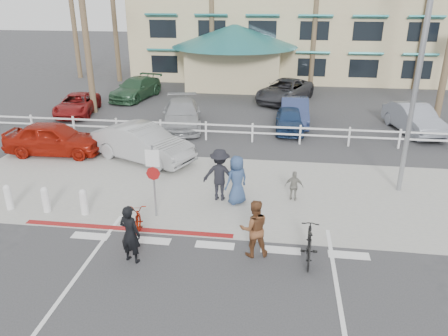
# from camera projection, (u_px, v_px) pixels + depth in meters

# --- Properties ---
(ground) EXTENTS (140.00, 140.00, 0.00)m
(ground) POSITION_uv_depth(u_px,v_px,m) (212.00, 257.00, 12.81)
(ground) COLOR #333335
(bike_path) EXTENTS (12.00, 16.00, 0.01)m
(bike_path) POSITION_uv_depth(u_px,v_px,m) (199.00, 301.00, 10.97)
(bike_path) COLOR #333335
(bike_path) RESTS_ON ground
(sidewalk_plaza) EXTENTS (22.00, 7.00, 0.01)m
(sidewalk_plaza) POSITION_uv_depth(u_px,v_px,m) (230.00, 191.00, 16.93)
(sidewalk_plaza) COLOR gray
(sidewalk_plaza) RESTS_ON ground
(cross_street) EXTENTS (40.00, 5.00, 0.01)m
(cross_street) POSITION_uv_depth(u_px,v_px,m) (241.00, 155.00, 20.60)
(cross_street) COLOR #333335
(cross_street) RESTS_ON ground
(parking_lot) EXTENTS (50.00, 16.00, 0.01)m
(parking_lot) POSITION_uv_depth(u_px,v_px,m) (255.00, 106.00, 29.30)
(parking_lot) COLOR #333335
(parking_lot) RESTS_ON ground
(curb_red) EXTENTS (7.00, 0.25, 0.02)m
(curb_red) POSITION_uv_depth(u_px,v_px,m) (127.00, 229.00, 14.28)
(curb_red) COLOR maroon
(curb_red) RESTS_ON ground
(rail_fence) EXTENTS (29.40, 0.16, 1.00)m
(rail_fence) POSITION_uv_depth(u_px,v_px,m) (254.00, 133.00, 22.18)
(rail_fence) COLOR silver
(rail_fence) RESTS_ON ground
(building) EXTENTS (28.00, 16.00, 11.30)m
(building) POSITION_uv_depth(u_px,v_px,m) (289.00, 9.00, 38.82)
(building) COLOR #CDBB8C
(building) RESTS_ON ground
(sign_post) EXTENTS (0.50, 0.10, 2.90)m
(sign_post) POSITION_uv_depth(u_px,v_px,m) (154.00, 178.00, 14.56)
(sign_post) COLOR gray
(sign_post) RESTS_ON ground
(bollard_0) EXTENTS (0.26, 0.26, 0.95)m
(bollard_0) POSITION_uv_depth(u_px,v_px,m) (84.00, 202.00, 15.06)
(bollard_0) COLOR silver
(bollard_0) RESTS_ON ground
(bollard_1) EXTENTS (0.26, 0.26, 0.95)m
(bollard_1) POSITION_uv_depth(u_px,v_px,m) (46.00, 199.00, 15.23)
(bollard_1) COLOR silver
(bollard_1) RESTS_ON ground
(bollard_2) EXTENTS (0.26, 0.26, 0.95)m
(bollard_2) POSITION_uv_depth(u_px,v_px,m) (8.00, 197.00, 15.41)
(bollard_2) COLOR silver
(bollard_2) RESTS_ON ground
(streetlight_0) EXTENTS (0.60, 2.00, 9.00)m
(streetlight_0) POSITION_uv_depth(u_px,v_px,m) (418.00, 74.00, 15.33)
(streetlight_0) COLOR gray
(streetlight_0) RESTS_ON ground
(streetlight_1) EXTENTS (0.60, 2.00, 9.50)m
(streetlight_1) POSITION_uv_depth(u_px,v_px,m) (428.00, 27.00, 31.50)
(streetlight_1) COLOR gray
(streetlight_1) RESTS_ON ground
(palm_5) EXTENTS (4.00, 4.00, 13.00)m
(palm_5) POSITION_uv_depth(u_px,v_px,m) (317.00, 0.00, 32.75)
(palm_5) COLOR #204D1D
(palm_5) RESTS_ON ground
(palm_10) EXTENTS (4.00, 4.00, 12.00)m
(palm_10) POSITION_uv_depth(u_px,v_px,m) (83.00, 13.00, 25.51)
(palm_10) COLOR #204D1D
(palm_10) RESTS_ON ground
(bike_red) EXTENTS (0.92, 1.84, 0.92)m
(bike_red) POSITION_uv_depth(u_px,v_px,m) (135.00, 226.00, 13.54)
(bike_red) COLOR #9C1803
(bike_red) RESTS_ON ground
(rider_red) EXTENTS (0.74, 0.59, 1.77)m
(rider_red) POSITION_uv_depth(u_px,v_px,m) (130.00, 234.00, 12.29)
(rider_red) COLOR black
(rider_red) RESTS_ON ground
(bike_black) EXTENTS (0.59, 1.79, 1.07)m
(bike_black) POSITION_uv_depth(u_px,v_px,m) (309.00, 244.00, 12.46)
(bike_black) COLOR black
(bike_black) RESTS_ON ground
(rider_black) EXTENTS (1.00, 0.86, 1.77)m
(rider_black) POSITION_uv_depth(u_px,v_px,m) (254.00, 228.00, 12.58)
(rider_black) COLOR brown
(rider_black) RESTS_ON ground
(pedestrian_a) EXTENTS (1.32, 0.82, 1.98)m
(pedestrian_a) POSITION_uv_depth(u_px,v_px,m) (220.00, 175.00, 15.95)
(pedestrian_a) COLOR black
(pedestrian_a) RESTS_ON ground
(pedestrian_child) EXTENTS (0.70, 0.36, 1.15)m
(pedestrian_child) POSITION_uv_depth(u_px,v_px,m) (294.00, 186.00, 16.02)
(pedestrian_child) COLOR gray
(pedestrian_child) RESTS_ON ground
(pedestrian_b) EXTENTS (1.05, 1.03, 1.83)m
(pedestrian_b) POSITION_uv_depth(u_px,v_px,m) (237.00, 180.00, 15.69)
(pedestrian_b) COLOR navy
(pedestrian_b) RESTS_ON ground
(car_white_sedan) EXTENTS (5.18, 3.54, 1.62)m
(car_white_sedan) POSITION_uv_depth(u_px,v_px,m) (143.00, 143.00, 19.75)
(car_white_sedan) COLOR #949597
(car_white_sedan) RESTS_ON ground
(car_red_compact) EXTENTS (4.63, 2.01, 1.56)m
(car_red_compact) POSITION_uv_depth(u_px,v_px,m) (54.00, 138.00, 20.49)
(car_red_compact) COLOR maroon
(car_red_compact) RESTS_ON ground
(lot_car_0) EXTENTS (2.79, 4.79, 1.25)m
(lot_car_0) POSITION_uv_depth(u_px,v_px,m) (77.00, 104.00, 27.18)
(lot_car_0) COLOR maroon
(lot_car_0) RESTS_ON ground
(lot_car_1) EXTENTS (3.11, 5.44, 1.48)m
(lot_car_1) POSITION_uv_depth(u_px,v_px,m) (182.00, 114.00, 24.56)
(lot_car_1) COLOR #999B9F
(lot_car_1) RESTS_ON ground
(lot_car_2) EXTENTS (1.58, 3.77, 1.28)m
(lot_car_2) POSITION_uv_depth(u_px,v_px,m) (290.00, 120.00, 23.92)
(lot_car_2) COLOR navy
(lot_car_2) RESTS_ON ground
(lot_car_3) EXTENTS (2.62, 4.91, 1.54)m
(lot_car_3) POSITION_uv_depth(u_px,v_px,m) (414.00, 119.00, 23.65)
(lot_car_3) COLOR gray
(lot_car_3) RESTS_ON ground
(lot_car_4) EXTENTS (2.97, 5.32, 1.46)m
(lot_car_4) POSITION_uv_depth(u_px,v_px,m) (136.00, 88.00, 31.00)
(lot_car_4) COLOR #25492E
(lot_car_4) RESTS_ON ground
(lot_car_5) EXTENTS (4.48, 5.97, 1.51)m
(lot_car_5) POSITION_uv_depth(u_px,v_px,m) (285.00, 91.00, 30.22)
(lot_car_5) COLOR #323237
(lot_car_5) RESTS_ON ground
(lot_car_6) EXTENTS (1.58, 4.43, 1.46)m
(lot_car_6) POSITION_uv_depth(u_px,v_px,m) (295.00, 112.00, 25.16)
(lot_car_6) COLOR navy
(lot_car_6) RESTS_ON ground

